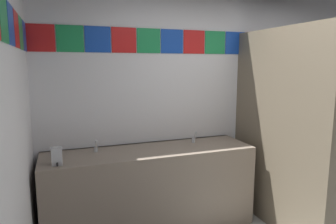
{
  "coord_description": "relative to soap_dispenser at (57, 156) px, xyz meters",
  "views": [
    {
      "loc": [
        -1.75,
        -1.49,
        1.74
      ],
      "look_at": [
        -0.8,
        1.11,
        1.3
      ],
      "focal_mm": 32.25,
      "sensor_mm": 36.0,
      "label": 1
    }
  ],
  "objects": [
    {
      "name": "toilet",
      "position": [
        2.67,
        0.09,
        -0.64
      ],
      "size": [
        0.39,
        0.49,
        0.74
      ],
      "color": "white",
      "rests_on": "ground_plane"
    },
    {
      "name": "faucet_left",
      "position": [
        0.37,
        0.27,
        -0.03
      ],
      "size": [
        0.04,
        0.1,
        0.14
      ],
      "color": "silver",
      "rests_on": "vanity_counter"
    },
    {
      "name": "faucet_right",
      "position": [
        1.45,
        0.27,
        -0.03
      ],
      "size": [
        0.04,
        0.1,
        0.14
      ],
      "color": "silver",
      "rests_on": "vanity_counter"
    },
    {
      "name": "wall_back",
      "position": [
        1.79,
        0.53,
        0.41
      ],
      "size": [
        4.03,
        0.09,
        2.69
      ],
      "color": "silver",
      "rests_on": "ground_plane"
    },
    {
      "name": "soap_dispenser",
      "position": [
        0.0,
        0.0,
        0.0
      ],
      "size": [
        0.09,
        0.09,
        0.16
      ],
      "color": "#B7BABF",
      "rests_on": "vanity_counter"
    },
    {
      "name": "stall_divider",
      "position": [
        2.3,
        -0.47,
        0.11
      ],
      "size": [
        0.92,
        1.41,
        2.1
      ],
      "color": "#726651",
      "rests_on": "ground_plane"
    },
    {
      "name": "vanity_counter",
      "position": [
        0.91,
        0.18,
        -0.5
      ],
      "size": [
        2.16,
        0.61,
        0.86
      ],
      "color": "gray",
      "rests_on": "ground_plane"
    }
  ]
}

